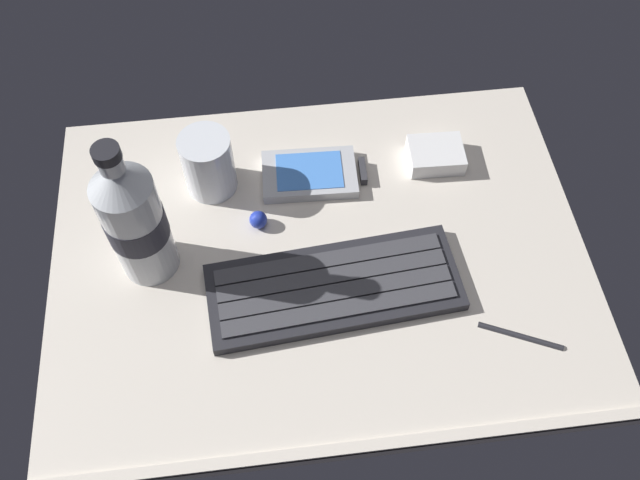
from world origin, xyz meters
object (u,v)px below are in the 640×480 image
water_bottle (134,220)px  charger_block (436,155)px  stylus_pen (521,335)px  keyboard (334,287)px  handheld_device (314,174)px  juice_cup (209,165)px  trackball_mouse (258,220)px

water_bottle → charger_block: size_ratio=2.97×
water_bottle → stylus_pen: 44.29cm
keyboard → water_bottle: 23.43cm
handheld_device → juice_cup: juice_cup is taller
charger_block → trackball_mouse: 24.73cm
water_bottle → juice_cup: bearing=54.7°
juice_cup → charger_block: (29.07, 0.44, -2.71)cm
keyboard → water_bottle: (-21.02, 6.31, 8.20)cm
keyboard → stylus_pen: bearing=-22.5°
trackball_mouse → stylus_pen: trackball_mouse is taller
keyboard → water_bottle: size_ratio=1.43×
keyboard → stylus_pen: size_ratio=3.13×
keyboard → water_bottle: bearing=163.3°
handheld_device → water_bottle: (-20.69, -10.34, 8.28)cm
charger_block → handheld_device: bearing=-177.1°
water_bottle → charger_block: (36.65, 11.16, -7.81)cm
handheld_device → charger_block: charger_block is taller
water_bottle → stylus_pen: bearing=-19.6°
water_bottle → keyboard: bearing=-16.7°
charger_block → trackball_mouse: size_ratio=3.18×
juice_cup → handheld_device: bearing=-1.7°
juice_cup → trackball_mouse: size_ratio=3.86×
juice_cup → water_bottle: (-7.59, -10.73, 5.10)cm
handheld_device → juice_cup: bearing=178.3°
handheld_device → juice_cup: 13.49cm
handheld_device → water_bottle: 24.57cm
keyboard → trackball_mouse: bearing=128.2°
water_bottle → charger_block: 39.10cm
trackball_mouse → stylus_pen: 33.43cm
keyboard → juice_cup: size_ratio=3.50×
handheld_device → water_bottle: bearing=-153.4°
handheld_device → water_bottle: size_ratio=0.63×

